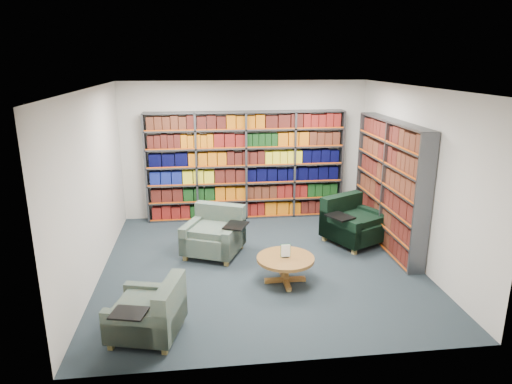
{
  "coord_description": "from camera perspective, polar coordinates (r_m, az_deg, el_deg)",
  "views": [
    {
      "loc": [
        -0.89,
        -6.72,
        3.2
      ],
      "look_at": [
        0.0,
        0.6,
        1.05
      ],
      "focal_mm": 32.0,
      "sensor_mm": 36.0,
      "label": 1
    }
  ],
  "objects": [
    {
      "name": "chair_green_right",
      "position": [
        8.46,
        11.77,
        -3.93
      ],
      "size": [
        1.22,
        1.21,
        0.82
      ],
      "color": "black",
      "rests_on": "ground"
    },
    {
      "name": "chair_teal_front",
      "position": [
        5.74,
        -12.83,
        -14.72
      ],
      "size": [
        0.95,
        1.02,
        0.71
      ],
      "color": "#042735",
      "rests_on": "ground"
    },
    {
      "name": "coffee_table",
      "position": [
        6.82,
        3.69,
        -8.77
      ],
      "size": [
        0.85,
        0.85,
        0.6
      ],
      "color": "#905C33",
      "rests_on": "ground"
    },
    {
      "name": "chair_teal_left",
      "position": [
        7.84,
        -5.09,
        -5.35
      ],
      "size": [
        1.18,
        1.16,
        0.8
      ],
      "color": "#042735",
      "rests_on": "ground"
    },
    {
      "name": "bookshelf_right",
      "position": [
        8.28,
        16.31,
        0.87
      ],
      "size": [
        0.28,
        2.5,
        2.2
      ],
      "color": "#47494F",
      "rests_on": "ground"
    },
    {
      "name": "bookshelf_back",
      "position": [
        9.35,
        -1.29,
        3.25
      ],
      "size": [
        4.0,
        0.28,
        2.2
      ],
      "color": "#47494F",
      "rests_on": "ground"
    },
    {
      "name": "room_shell",
      "position": [
        7.02,
        0.59,
        1.38
      ],
      "size": [
        5.02,
        5.02,
        2.82
      ],
      "color": "black",
      "rests_on": "ground"
    }
  ]
}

